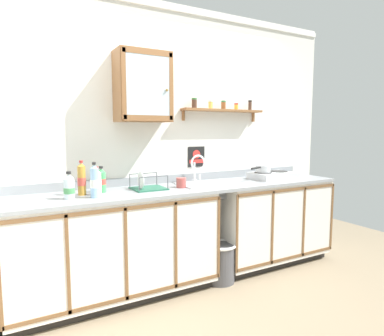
{
  "coord_description": "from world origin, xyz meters",
  "views": [
    {
      "loc": [
        -1.53,
        -2.53,
        1.45
      ],
      "look_at": [
        0.07,
        0.38,
        1.08
      ],
      "focal_mm": 31.55,
      "sensor_mm": 36.0,
      "label": 1
    }
  ],
  "objects": [
    {
      "name": "lower_cabinet_run_right",
      "position": [
        0.96,
        0.25,
        0.45
      ],
      "size": [
        1.33,
        0.63,
        0.89
      ],
      "color": "black",
      "rests_on": "ground"
    },
    {
      "name": "lower_cabinet_run",
      "position": [
        -0.75,
        0.25,
        0.45
      ],
      "size": [
        1.75,
        0.63,
        0.89
      ],
      "color": "black",
      "rests_on": "ground"
    },
    {
      "name": "bottle_water_clear_4",
      "position": [
        -1.12,
        0.16,
        1.01
      ],
      "size": [
        0.08,
        0.08,
        0.22
      ],
      "color": "silver",
      "rests_on": "countertop"
    },
    {
      "name": "spice_shelf",
      "position": [
        0.51,
        0.49,
        1.67
      ],
      "size": [
        0.96,
        0.14,
        0.23
      ],
      "color": "brown"
    },
    {
      "name": "hot_plate_stove",
      "position": [
        1.02,
        0.25,
        0.96
      ],
      "size": [
        0.47,
        0.32,
        0.08
      ],
      "color": "silver",
      "rests_on": "countertop"
    },
    {
      "name": "countertop",
      "position": [
        0.0,
        0.25,
        0.9
      ],
      "size": [
        3.23,
        0.65,
        0.03
      ],
      "primitive_type": "cube",
      "color": "gray",
      "rests_on": "lower_cabinet_run"
    },
    {
      "name": "bottle_juice_amber_1",
      "position": [
        -1.0,
        0.29,
        1.05
      ],
      "size": [
        0.07,
        0.07,
        0.29
      ],
      "color": "gold",
      "rests_on": "countertop"
    },
    {
      "name": "warning_sign",
      "position": [
        0.23,
        0.56,
        1.17
      ],
      "size": [
        0.2,
        0.01,
        0.21
      ],
      "color": "black"
    },
    {
      "name": "wall_cabinet",
      "position": [
        -0.41,
        0.43,
        1.84
      ],
      "size": [
        0.49,
        0.29,
        0.63
      ],
      "color": "brown"
    },
    {
      "name": "bottle_water_blue_3",
      "position": [
        -0.93,
        0.13,
        1.05
      ],
      "size": [
        0.07,
        0.07,
        0.28
      ],
      "color": "#8CB7E0",
      "rests_on": "countertop"
    },
    {
      "name": "sink",
      "position": [
        0.19,
        0.29,
        0.89
      ],
      "size": [
        0.57,
        0.42,
        0.42
      ],
      "color": "silver",
      "rests_on": "countertop"
    },
    {
      "name": "bottle_opaque_white_0",
      "position": [
        -0.89,
        0.24,
        1.03
      ],
      "size": [
        0.08,
        0.08,
        0.23
      ],
      "color": "white",
      "rests_on": "countertop"
    },
    {
      "name": "dish_rack",
      "position": [
        -0.43,
        0.29,
        0.94
      ],
      "size": [
        0.29,
        0.27,
        0.16
      ],
      "color": "#26664C",
      "rests_on": "countertop"
    },
    {
      "name": "trash_bin",
      "position": [
        0.21,
        0.06,
        0.2
      ],
      "size": [
        0.3,
        0.3,
        0.38
      ],
      "color": "#4C4C51",
      "rests_on": "ground"
    },
    {
      "name": "back_wall",
      "position": [
        0.0,
        0.59,
        1.35
      ],
      "size": [
        3.87,
        0.07,
        2.68
      ],
      "color": "silver",
      "rests_on": "ground"
    },
    {
      "name": "mug",
      "position": [
        -0.12,
        0.23,
        0.97
      ],
      "size": [
        0.09,
        0.12,
        0.09
      ],
      "color": "#B24C47",
      "rests_on": "countertop"
    },
    {
      "name": "saucepan",
      "position": [
        0.89,
        0.27,
        1.04
      ],
      "size": [
        0.33,
        0.2,
        0.08
      ],
      "color": "silver",
      "rests_on": "hot_plate_stove"
    },
    {
      "name": "bottle_soda_green_2",
      "position": [
        -0.83,
        0.34,
        1.02
      ],
      "size": [
        0.08,
        0.08,
        0.23
      ],
      "color": "#4CB266",
      "rests_on": "countertop"
    },
    {
      "name": "floor",
      "position": [
        0.0,
        0.0,
        0.0
      ],
      "size": [
        6.27,
        6.27,
        0.0
      ],
      "primitive_type": "plane",
      "color": "gray",
      "rests_on": "ground"
    },
    {
      "name": "backsplash",
      "position": [
        0.0,
        0.55,
        0.96
      ],
      "size": [
        3.23,
        0.02,
        0.08
      ],
      "primitive_type": "cube",
      "color": "gray",
      "rests_on": "countertop"
    }
  ]
}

